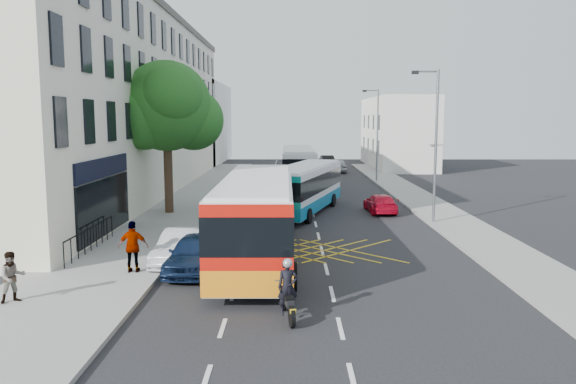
{
  "coord_description": "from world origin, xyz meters",
  "views": [
    {
      "loc": [
        -1.36,
        -17.59,
        5.66
      ],
      "look_at": [
        -1.47,
        8.58,
        2.2
      ],
      "focal_mm": 35.0,
      "sensor_mm": 36.0,
      "label": 1
    }
  ],
  "objects_px": {
    "street_tree": "(166,107)",
    "parked_car_silver": "(182,247)",
    "distant_car_grey": "(291,165)",
    "distant_car_silver": "(337,166)",
    "pedestrian_far": "(133,247)",
    "pedestrian_near": "(12,277)",
    "bus_mid": "(304,188)",
    "parked_car_blue": "(195,253)",
    "lamp_far": "(376,130)",
    "motorbike": "(288,291)",
    "red_hatchback": "(380,203)",
    "bus_far": "(298,166)",
    "bus_near": "(257,217)",
    "distant_car_dark": "(326,161)",
    "lamp_near": "(434,138)"
  },
  "relations": [
    {
      "from": "bus_near",
      "to": "street_tree",
      "type": "bearing_deg",
      "value": 118.25
    },
    {
      "from": "bus_far",
      "to": "distant_car_silver",
      "type": "relative_size",
      "value": 2.75
    },
    {
      "from": "lamp_far",
      "to": "parked_car_silver",
      "type": "height_order",
      "value": "lamp_far"
    },
    {
      "from": "bus_far",
      "to": "bus_mid",
      "type": "bearing_deg",
      "value": -89.68
    },
    {
      "from": "parked_car_silver",
      "to": "distant_car_silver",
      "type": "xyz_separation_m",
      "value": [
        9.19,
        37.29,
        0.03
      ]
    },
    {
      "from": "bus_mid",
      "to": "bus_far",
      "type": "bearing_deg",
      "value": 107.23
    },
    {
      "from": "motorbike",
      "to": "distant_car_silver",
      "type": "height_order",
      "value": "motorbike"
    },
    {
      "from": "parked_car_blue",
      "to": "red_hatchback",
      "type": "relative_size",
      "value": 1.07
    },
    {
      "from": "bus_near",
      "to": "distant_car_grey",
      "type": "bearing_deg",
      "value": 87.44
    },
    {
      "from": "lamp_far",
      "to": "pedestrian_near",
      "type": "bearing_deg",
      "value": -115.52
    },
    {
      "from": "pedestrian_near",
      "to": "street_tree",
      "type": "bearing_deg",
      "value": 47.68
    },
    {
      "from": "lamp_far",
      "to": "distant_car_grey",
      "type": "height_order",
      "value": "lamp_far"
    },
    {
      "from": "bus_near",
      "to": "lamp_near",
      "type": "bearing_deg",
      "value": 40.63
    },
    {
      "from": "motorbike",
      "to": "distant_car_dark",
      "type": "xyz_separation_m",
      "value": [
        4.33,
        50.68,
        -0.17
      ]
    },
    {
      "from": "distant_car_silver",
      "to": "pedestrian_far",
      "type": "distance_m",
      "value": 40.49
    },
    {
      "from": "parked_car_blue",
      "to": "parked_car_silver",
      "type": "bearing_deg",
      "value": 124.66
    },
    {
      "from": "bus_far",
      "to": "distant_car_grey",
      "type": "relative_size",
      "value": 2.31
    },
    {
      "from": "bus_near",
      "to": "distant_car_grey",
      "type": "xyz_separation_m",
      "value": [
        1.43,
        37.95,
        -1.09
      ]
    },
    {
      "from": "red_hatchback",
      "to": "lamp_near",
      "type": "bearing_deg",
      "value": 116.78
    },
    {
      "from": "parked_car_silver",
      "to": "motorbike",
      "type": "bearing_deg",
      "value": -50.16
    },
    {
      "from": "motorbike",
      "to": "parked_car_blue",
      "type": "bearing_deg",
      "value": 114.83
    },
    {
      "from": "distant_car_silver",
      "to": "pedestrian_near",
      "type": "bearing_deg",
      "value": 69.87
    },
    {
      "from": "bus_mid",
      "to": "parked_car_blue",
      "type": "height_order",
      "value": "bus_mid"
    },
    {
      "from": "motorbike",
      "to": "red_hatchback",
      "type": "distance_m",
      "value": 18.9
    },
    {
      "from": "street_tree",
      "to": "parked_car_silver",
      "type": "xyz_separation_m",
      "value": [
        2.91,
        -11.14,
        -5.62
      ]
    },
    {
      "from": "street_tree",
      "to": "parked_car_blue",
      "type": "relative_size",
      "value": 2.14
    },
    {
      "from": "distant_car_silver",
      "to": "pedestrian_far",
      "type": "height_order",
      "value": "pedestrian_far"
    },
    {
      "from": "parked_car_blue",
      "to": "distant_car_dark",
      "type": "bearing_deg",
      "value": 85.0
    },
    {
      "from": "bus_near",
      "to": "pedestrian_far",
      "type": "distance_m",
      "value": 4.92
    },
    {
      "from": "parked_car_silver",
      "to": "red_hatchback",
      "type": "xyz_separation_m",
      "value": [
        9.66,
        11.96,
        -0.11
      ]
    },
    {
      "from": "parked_car_blue",
      "to": "distant_car_silver",
      "type": "bearing_deg",
      "value": 82.23
    },
    {
      "from": "red_hatchback",
      "to": "pedestrian_near",
      "type": "distance_m",
      "value": 21.95
    },
    {
      "from": "distant_car_grey",
      "to": "parked_car_silver",
      "type": "bearing_deg",
      "value": -91.79
    },
    {
      "from": "parked_car_silver",
      "to": "bus_mid",
      "type": "bearing_deg",
      "value": 72.62
    },
    {
      "from": "bus_mid",
      "to": "pedestrian_near",
      "type": "distance_m",
      "value": 19.4
    },
    {
      "from": "motorbike",
      "to": "pedestrian_far",
      "type": "relative_size",
      "value": 1.06
    },
    {
      "from": "distant_car_grey",
      "to": "pedestrian_far",
      "type": "height_order",
      "value": "pedestrian_far"
    },
    {
      "from": "parked_car_blue",
      "to": "motorbike",
      "type": "bearing_deg",
      "value": -50.11
    },
    {
      "from": "lamp_far",
      "to": "bus_far",
      "type": "height_order",
      "value": "lamp_far"
    },
    {
      "from": "bus_near",
      "to": "bus_mid",
      "type": "bearing_deg",
      "value": 79.03
    },
    {
      "from": "distant_car_silver",
      "to": "distant_car_dark",
      "type": "xyz_separation_m",
      "value": [
        -0.7,
        7.27,
        -0.04
      ]
    },
    {
      "from": "parked_car_blue",
      "to": "pedestrian_near",
      "type": "relative_size",
      "value": 2.64
    },
    {
      "from": "bus_far",
      "to": "pedestrian_far",
      "type": "bearing_deg",
      "value": -103.5
    },
    {
      "from": "bus_mid",
      "to": "parked_car_blue",
      "type": "distance_m",
      "value": 13.9
    },
    {
      "from": "bus_near",
      "to": "bus_far",
      "type": "xyz_separation_m",
      "value": [
        1.99,
        24.79,
        -0.09
      ]
    },
    {
      "from": "distant_car_silver",
      "to": "pedestrian_near",
      "type": "distance_m",
      "value": 44.45
    },
    {
      "from": "street_tree",
      "to": "distant_car_grey",
      "type": "xyz_separation_m",
      "value": [
        7.27,
        27.27,
        -5.61
      ]
    },
    {
      "from": "bus_mid",
      "to": "bus_far",
      "type": "xyz_separation_m",
      "value": [
        -0.16,
        13.29,
        0.17
      ]
    },
    {
      "from": "parked_car_blue",
      "to": "pedestrian_far",
      "type": "height_order",
      "value": "pedestrian_far"
    },
    {
      "from": "bus_far",
      "to": "pedestrian_near",
      "type": "height_order",
      "value": "bus_far"
    }
  ]
}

